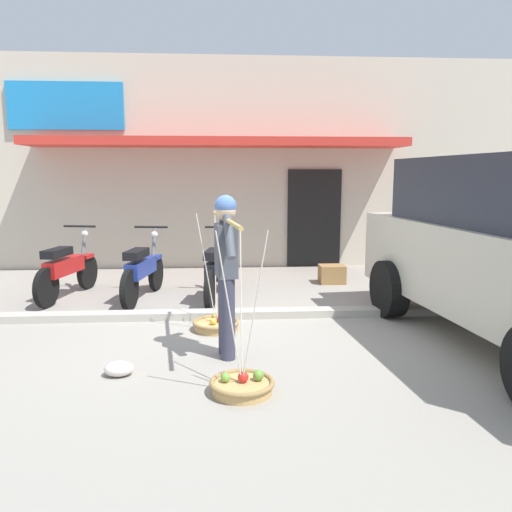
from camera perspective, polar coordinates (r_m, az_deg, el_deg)
ground_plane at (r=6.16m, az=-3.37°, el=-8.77°), size 90.00×90.00×0.00m
sidewalk_curb at (r=6.81m, az=-3.43°, el=-6.56°), size 20.00×0.24×0.10m
fruit_vendor at (r=5.19m, az=-3.40°, el=-1.02°), size 0.29×1.85×1.70m
fruit_basket_left_side at (r=6.30m, az=-4.53°, el=-7.62°), size 0.58×0.58×1.45m
fruit_basket_right_side at (r=4.57m, az=-1.57°, el=-14.28°), size 0.58×0.58×1.45m
motorcycle_nearest_shop at (r=8.31m, az=-20.61°, el=-1.40°), size 0.60×1.79×1.09m
motorcycle_second_in_row at (r=7.86m, az=-12.69°, el=-1.62°), size 0.55×1.81×1.09m
motorcycle_third_in_row at (r=7.67m, az=-4.41°, el=-1.68°), size 0.54×1.81×1.09m
storefront_building at (r=12.79m, az=-4.18°, el=10.10°), size 13.00×6.00×4.20m
plastic_litter_bag at (r=5.10m, az=-15.23°, el=-12.17°), size 0.28×0.22×0.14m
wooden_crate at (r=9.00m, az=8.57°, el=-2.04°), size 0.44×0.36×0.32m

